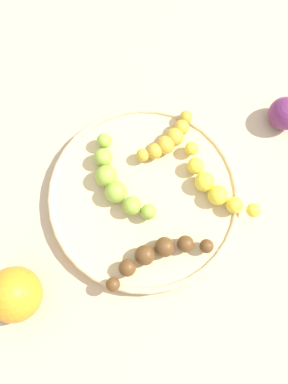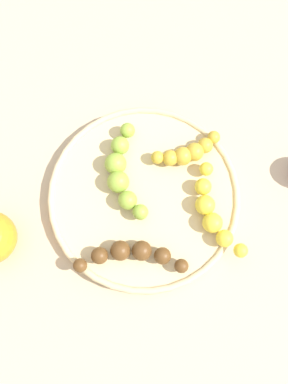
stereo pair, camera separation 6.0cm
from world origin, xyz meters
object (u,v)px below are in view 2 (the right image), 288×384
(banana_overripe, at_px, (131,255))
(banana_spotted, at_px, (188,152))
(fruit_bowl, at_px, (144,196))
(banana_green, at_px, (122,172))
(banana_yellow, at_px, (213,212))

(banana_overripe, height_order, banana_spotted, same)
(fruit_bowl, relative_size, banana_green, 1.99)
(fruit_bowl, distance_m, banana_green, 0.05)
(fruit_bowl, xyz_separation_m, banana_green, (-0.04, -0.02, 0.02))
(banana_overripe, bearing_deg, banana_spotted, -28.51)
(banana_green, distance_m, banana_yellow, 0.15)
(banana_yellow, height_order, banana_spotted, banana_yellow)
(fruit_bowl, distance_m, banana_yellow, 0.11)
(fruit_bowl, bearing_deg, banana_green, -159.84)
(banana_yellow, bearing_deg, banana_green, -44.56)
(fruit_bowl, relative_size, banana_overripe, 1.96)
(banana_yellow, bearing_deg, banana_overripe, 7.44)
(banana_overripe, bearing_deg, fruit_bowl, -11.26)
(banana_overripe, bearing_deg, banana_green, 7.10)
(fruit_bowl, distance_m, banana_spotted, 0.09)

